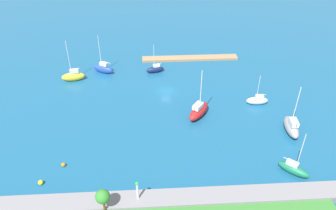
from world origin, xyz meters
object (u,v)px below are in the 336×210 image
(sailboat_white_far_north, at_px, (257,100))
(sailboat_blue_mid_basin, at_px, (103,68))
(sailboat_navy_lone_north, at_px, (155,69))
(sailboat_red_east_end, at_px, (199,111))
(sailboat_green_inner_mooring, at_px, (293,169))
(mooring_buoy_orange, at_px, (63,165))
(pier_dock, at_px, (190,58))
(harbor_beacon, at_px, (137,189))
(sailboat_gray_far_south, at_px, (291,127))
(mooring_buoy_yellow, at_px, (41,182))
(park_tree_mideast, at_px, (103,197))
(sailboat_yellow_by_breakwater, at_px, (73,76))

(sailboat_white_far_north, bearing_deg, sailboat_blue_mid_basin, -22.83)
(sailboat_navy_lone_north, relative_size, sailboat_blue_mid_basin, 0.77)
(sailboat_navy_lone_north, height_order, sailboat_red_east_end, sailboat_red_east_end)
(sailboat_green_inner_mooring, bearing_deg, mooring_buoy_orange, -143.77)
(pier_dock, distance_m, harbor_beacon, 53.47)
(harbor_beacon, relative_size, sailboat_white_far_north, 0.49)
(pier_dock, bearing_deg, sailboat_gray_far_south, 116.16)
(sailboat_navy_lone_north, height_order, mooring_buoy_yellow, sailboat_navy_lone_north)
(pier_dock, relative_size, mooring_buoy_yellow, 31.61)
(park_tree_mideast, relative_size, sailboat_navy_lone_north, 0.56)
(park_tree_mideast, height_order, sailboat_red_east_end, sailboat_red_east_end)
(sailboat_yellow_by_breakwater, height_order, sailboat_green_inner_mooring, sailboat_yellow_by_breakwater)
(mooring_buoy_orange, bearing_deg, sailboat_red_east_end, -152.50)
(park_tree_mideast, bearing_deg, sailboat_white_far_north, -138.06)
(mooring_buoy_yellow, xyz_separation_m, mooring_buoy_orange, (-3.02, -4.16, -0.06))
(sailboat_gray_far_south, bearing_deg, sailboat_navy_lone_north, 49.57)
(park_tree_mideast, xyz_separation_m, sailboat_navy_lone_north, (-9.03, -45.96, -3.40))
(sailboat_yellow_by_breakwater, relative_size, sailboat_green_inner_mooring, 1.22)
(sailboat_white_far_north, xyz_separation_m, sailboat_blue_mid_basin, (37.51, -17.56, 0.26))
(sailboat_blue_mid_basin, height_order, mooring_buoy_yellow, sailboat_blue_mid_basin)
(park_tree_mideast, bearing_deg, mooring_buoy_orange, -52.04)
(sailboat_navy_lone_north, bearing_deg, sailboat_blue_mid_basin, -16.20)
(park_tree_mideast, xyz_separation_m, mooring_buoy_yellow, (11.79, -7.09, -3.91))
(mooring_buoy_yellow, height_order, mooring_buoy_orange, mooring_buoy_yellow)
(sailboat_red_east_end, height_order, mooring_buoy_yellow, sailboat_red_east_end)
(harbor_beacon, bearing_deg, mooring_buoy_orange, -33.99)
(sailboat_navy_lone_north, xyz_separation_m, mooring_buoy_orange, (17.81, 34.72, -0.58))
(sailboat_white_far_north, bearing_deg, sailboat_gray_far_south, 113.51)
(harbor_beacon, height_order, mooring_buoy_orange, harbor_beacon)
(pier_dock, bearing_deg, mooring_buoy_orange, 56.21)
(mooring_buoy_orange, bearing_deg, mooring_buoy_yellow, 54.03)
(sailboat_yellow_by_breakwater, relative_size, sailboat_red_east_end, 0.99)
(pier_dock, xyz_separation_m, mooring_buoy_orange, (28.16, 42.08, 0.05))
(sailboat_navy_lone_north, xyz_separation_m, sailboat_blue_mid_basin, (14.17, -0.68, 0.35))
(sailboat_white_far_north, xyz_separation_m, mooring_buoy_orange, (41.14, 17.84, -0.67))
(harbor_beacon, relative_size, park_tree_mideast, 0.81)
(harbor_beacon, height_order, sailboat_white_far_north, sailboat_white_far_north)
(sailboat_red_east_end, bearing_deg, mooring_buoy_orange, 153.37)
(sailboat_red_east_end, height_order, mooring_buoy_orange, sailboat_red_east_end)
(sailboat_yellow_by_breakwater, bearing_deg, sailboat_red_east_end, 141.41)
(sailboat_white_far_north, relative_size, sailboat_green_inner_mooring, 0.83)
(sailboat_yellow_by_breakwater, distance_m, sailboat_green_inner_mooring, 57.40)
(harbor_beacon, relative_size, sailboat_yellow_by_breakwater, 0.33)
(sailboat_gray_far_south, height_order, mooring_buoy_yellow, sailboat_gray_far_south)
(sailboat_gray_far_south, bearing_deg, sailboat_green_inner_mooring, 165.84)
(pier_dock, distance_m, mooring_buoy_orange, 50.64)
(sailboat_navy_lone_north, bearing_deg, sailboat_gray_far_south, 121.56)
(sailboat_yellow_by_breakwater, distance_m, sailboat_gray_far_south, 54.53)
(park_tree_mideast, distance_m, sailboat_green_inner_mooring, 33.53)
(harbor_beacon, bearing_deg, sailboat_navy_lone_north, -95.12)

